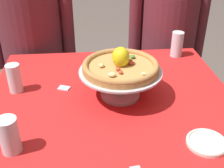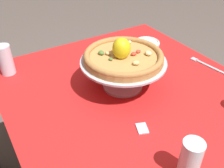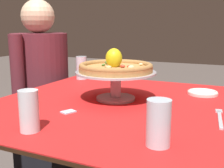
{
  "view_description": "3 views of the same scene",
  "coord_description": "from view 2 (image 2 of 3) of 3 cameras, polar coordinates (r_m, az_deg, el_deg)",
  "views": [
    {
      "loc": [
        -0.09,
        -1.02,
        1.38
      ],
      "look_at": [
        -0.0,
        -0.02,
        0.8
      ],
      "focal_mm": 45.64,
      "sensor_mm": 36.0,
      "label": 1
    },
    {
      "loc": [
        -0.68,
        0.51,
        1.35
      ],
      "look_at": [
        0.04,
        0.06,
        0.75
      ],
      "focal_mm": 40.99,
      "sensor_mm": 36.0,
      "label": 2
    },
    {
      "loc": [
        -1.05,
        -0.48,
        1.04
      ],
      "look_at": [
        0.09,
        0.05,
        0.78
      ],
      "focal_mm": 45.55,
      "sensor_mm": 36.0,
      "label": 3
    }
  ],
  "objects": [
    {
      "name": "dining_table",
      "position": [
        1.13,
        3.72,
        -5.78
      ],
      "size": [
        1.05,
        0.97,
        0.72
      ],
      "color": "olive",
      "rests_on": "ground"
    },
    {
      "name": "pizza_stand",
      "position": [
        1.03,
        2.5,
        3.43
      ],
      "size": [
        0.34,
        0.34,
        0.12
      ],
      "color": "#B7B7C1",
      "rests_on": "dining_table"
    },
    {
      "name": "pizza",
      "position": [
        1.0,
        2.55,
        6.27
      ],
      "size": [
        0.31,
        0.31,
        0.1
      ],
      "color": "#BC8447",
      "rests_on": "pizza_stand"
    },
    {
      "name": "water_glass_back_right",
      "position": [
        1.22,
        -22.57,
        4.61
      ],
      "size": [
        0.06,
        0.06,
        0.14
      ],
      "color": "silver",
      "rests_on": "dining_table"
    },
    {
      "name": "water_glass_side_left",
      "position": [
        0.76,
        16.95,
        -16.1
      ],
      "size": [
        0.06,
        0.06,
        0.13
      ],
      "color": "silver",
      "rests_on": "dining_table"
    },
    {
      "name": "side_plate",
      "position": [
        1.42,
        7.81,
        9.11
      ],
      "size": [
        0.14,
        0.14,
        0.02
      ],
      "color": "silver",
      "rests_on": "dining_table"
    },
    {
      "name": "dinner_fork",
      "position": [
        1.29,
        20.63,
        3.81
      ],
      "size": [
        0.22,
        0.04,
        0.01
      ],
      "color": "#B7B7C1",
      "rests_on": "dining_table"
    },
    {
      "name": "sugar_packet",
      "position": [
        0.89,
        6.74,
        -9.8
      ],
      "size": [
        0.06,
        0.05,
        0.0
      ],
      "primitive_type": "cube",
      "rotation": [
        0.0,
        0.0,
        2.76
      ],
      "color": "silver",
      "rests_on": "dining_table"
    }
  ]
}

